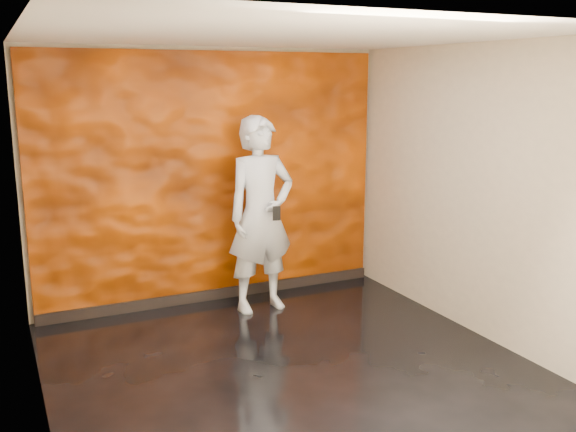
# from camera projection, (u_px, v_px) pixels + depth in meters

# --- Properties ---
(room) EXTENTS (4.02, 4.02, 2.81)m
(room) POSITION_uv_depth(u_px,v_px,m) (289.00, 210.00, 5.33)
(room) COLOR black
(room) RESTS_ON ground
(feature_wall) EXTENTS (3.90, 0.06, 2.75)m
(feature_wall) POSITION_uv_depth(u_px,v_px,m) (213.00, 179.00, 7.06)
(feature_wall) COLOR #CB4B00
(feature_wall) RESTS_ON ground
(baseboard) EXTENTS (3.90, 0.04, 0.12)m
(baseboard) POSITION_uv_depth(u_px,v_px,m) (217.00, 294.00, 7.31)
(baseboard) COLOR black
(baseboard) RESTS_ON ground
(man) EXTENTS (0.81, 0.57, 2.09)m
(man) POSITION_uv_depth(u_px,v_px,m) (261.00, 215.00, 6.81)
(man) COLOR #9BA2AA
(man) RESTS_ON ground
(phone) EXTENTS (0.08, 0.03, 0.15)m
(phone) POSITION_uv_depth(u_px,v_px,m) (277.00, 213.00, 6.52)
(phone) COLOR black
(phone) RESTS_ON man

